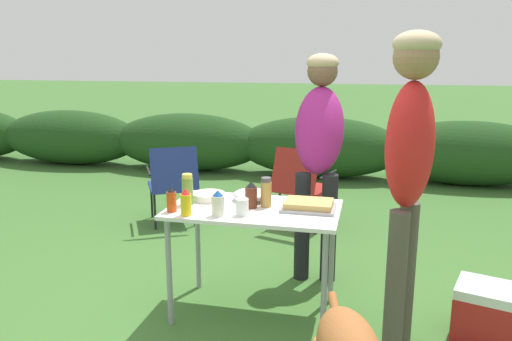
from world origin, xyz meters
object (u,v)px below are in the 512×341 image
object	(u,v)px
bbq_sauce_bottle	(251,195)
standing_person_in_navy_coat	(319,139)
relish_jar	(188,190)
folding_table	(254,219)
plate_stack	(209,196)
hot_sauce_bottle	(171,200)
mixing_bowl	(251,195)
standing_person_in_red_jacket	(409,155)
camp_chair_near_hedge	(302,183)
paper_cup_stack	(242,207)
mayo_bottle	(218,204)
mustard_bottle	(186,203)
camp_chair_green_behind_table	(173,181)
food_tray	(309,205)
spice_jar	(266,192)
cooler_box	(497,315)

from	to	relation	value
bbq_sauce_bottle	standing_person_in_navy_coat	size ratio (longest dim) A/B	0.10
relish_jar	folding_table	bearing A→B (deg)	3.10
plate_stack	hot_sauce_bottle	distance (m)	0.34
mixing_bowl	standing_person_in_red_jacket	distance (m)	1.12
plate_stack	camp_chair_near_hedge	xyz separation A→B (m)	(0.41, 1.67, -0.30)
paper_cup_stack	hot_sauce_bottle	distance (m)	0.45
mayo_bottle	relish_jar	xyz separation A→B (m)	(-0.27, 0.19, 0.02)
mayo_bottle	camp_chair_near_hedge	xyz separation A→B (m)	(0.24, 1.99, -0.35)
mayo_bottle	bbq_sauce_bottle	bearing A→B (deg)	53.45
plate_stack	mustard_bottle	xyz separation A→B (m)	(-0.03, -0.36, 0.06)
relish_jar	camp_chair_green_behind_table	bearing A→B (deg)	115.89
standing_person_in_navy_coat	camp_chair_near_hedge	xyz separation A→B (m)	(-0.27, 1.04, -0.62)
mustard_bottle	camp_chair_near_hedge	xyz separation A→B (m)	(0.44, 2.03, -0.35)
food_tray	spice_jar	xyz separation A→B (m)	(-0.28, -0.00, 0.07)
folding_table	food_tray	world-z (taller)	food_tray
food_tray	standing_person_in_navy_coat	world-z (taller)	standing_person_in_navy_coat
mixing_bowl	mustard_bottle	size ratio (longest dim) A/B	1.46
relish_jar	camp_chair_green_behind_table	size ratio (longest dim) A/B	0.25
mayo_bottle	standing_person_in_red_jacket	world-z (taller)	standing_person_in_red_jacket
hot_sauce_bottle	camp_chair_green_behind_table	bearing A→B (deg)	112.49
plate_stack	camp_chair_near_hedge	world-z (taller)	camp_chair_near_hedge
paper_cup_stack	standing_person_in_navy_coat	distance (m)	1.02
bbq_sauce_bottle	camp_chair_near_hedge	distance (m)	1.81
plate_stack	relish_jar	distance (m)	0.18
spice_jar	standing_person_in_navy_coat	bearing A→B (deg)	69.18
plate_stack	mayo_bottle	distance (m)	0.37
folding_table	paper_cup_stack	world-z (taller)	paper_cup_stack
paper_cup_stack	spice_jar	size ratio (longest dim) A/B	0.54
standing_person_in_red_jacket	camp_chair_green_behind_table	xyz separation A→B (m)	(-2.14, 1.77, -0.70)
plate_stack	cooler_box	distance (m)	1.95
paper_cup_stack	camp_chair_green_behind_table	xyz separation A→B (m)	(-1.18, 1.74, -0.32)
plate_stack	mayo_bottle	size ratio (longest dim) A/B	1.37
hot_sauce_bottle	spice_jar	bearing A→B (deg)	23.49
relish_jar	standing_person_in_navy_coat	xyz separation A→B (m)	(0.78, 0.76, 0.25)
food_tray	mayo_bottle	bearing A→B (deg)	-153.92
hot_sauce_bottle	camp_chair_green_behind_table	world-z (taller)	hot_sauce_bottle
mayo_bottle	mixing_bowl	bearing A→B (deg)	72.40
camp_chair_green_behind_table	camp_chair_near_hedge	world-z (taller)	same
paper_cup_stack	cooler_box	size ratio (longest dim) A/B	0.19
mixing_bowl	camp_chair_green_behind_table	bearing A→B (deg)	129.53
paper_cup_stack	relish_jar	world-z (taller)	relish_jar
standing_person_in_red_jacket	cooler_box	xyz separation A→B (m)	(0.59, 0.20, -0.99)
spice_jar	mayo_bottle	size ratio (longest dim) A/B	1.20
food_tray	plate_stack	distance (m)	0.70
camp_chair_green_behind_table	mixing_bowl	bearing A→B (deg)	-79.75
paper_cup_stack	standing_person_in_navy_coat	bearing A→B (deg)	67.89
bbq_sauce_bottle	relish_jar	world-z (taller)	relish_jar
food_tray	mustard_bottle	size ratio (longest dim) A/B	1.99
food_tray	paper_cup_stack	world-z (taller)	paper_cup_stack
plate_stack	mayo_bottle	xyz separation A→B (m)	(0.17, -0.32, 0.05)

